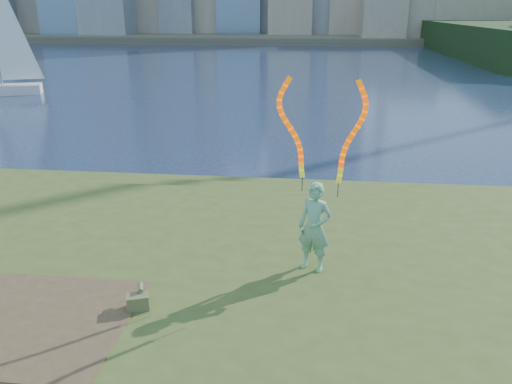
# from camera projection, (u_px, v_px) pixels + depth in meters

# --- Properties ---
(ground) EXTENTS (320.00, 320.00, 0.00)m
(ground) POSITION_uv_depth(u_px,v_px,m) (201.00, 276.00, 11.72)
(ground) COLOR #19263F
(ground) RESTS_ON ground
(grassy_knoll) EXTENTS (20.00, 18.00, 0.80)m
(grassy_knoll) POSITION_uv_depth(u_px,v_px,m) (175.00, 322.00, 9.47)
(grassy_knoll) COLOR #3B4C1B
(grassy_knoll) RESTS_ON ground
(dirt_patch) EXTENTS (3.20, 3.00, 0.02)m
(dirt_patch) POSITION_uv_depth(u_px,v_px,m) (36.00, 321.00, 8.69)
(dirt_patch) COLOR #47331E
(dirt_patch) RESTS_ON grassy_knoll
(far_shore) EXTENTS (320.00, 40.00, 1.20)m
(far_shore) POSITION_uv_depth(u_px,v_px,m) (301.00, 36.00, 100.05)
(far_shore) COLOR #474234
(far_shore) RESTS_ON ground
(woman_with_ribbons) EXTENTS (2.02, 0.84, 4.24)m
(woman_with_ribbons) POSITION_uv_depth(u_px,v_px,m) (316.00, 207.00, 9.99)
(woman_with_ribbons) COLOR #126C31
(woman_with_ribbons) RESTS_ON grassy_knoll
(canvas_bag) EXTENTS (0.46, 0.52, 0.37)m
(canvas_bag) POSITION_uv_depth(u_px,v_px,m) (138.00, 301.00, 9.02)
(canvas_bag) COLOR #4E512D
(canvas_bag) RESTS_ON grassy_knoll
(sailboat) EXTENTS (5.46, 3.50, 8.40)m
(sailboat) POSITION_uv_depth(u_px,v_px,m) (5.00, 74.00, 35.79)
(sailboat) COLOR beige
(sailboat) RESTS_ON ground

